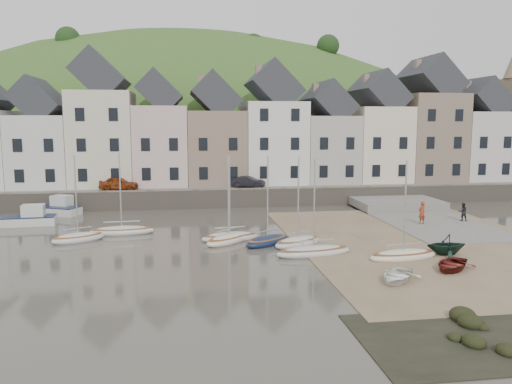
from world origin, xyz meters
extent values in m
plane|color=#474238|center=(0.00, 0.00, 0.00)|extent=(160.00, 160.00, 0.00)
cube|color=#3A5F26|center=(0.00, 32.00, 0.75)|extent=(90.00, 30.00, 1.50)
cube|color=slate|center=(0.00, 20.50, 1.55)|extent=(70.00, 7.00, 0.10)
cube|color=slate|center=(0.00, 17.00, 0.90)|extent=(70.00, 1.20, 1.80)
cube|color=brown|center=(11.00, 0.00, 0.03)|extent=(18.00, 26.00, 0.06)
cube|color=slate|center=(15.00, 8.00, 0.06)|extent=(8.00, 18.00, 0.12)
ellipsoid|color=#3A5F26|center=(-5.00, 60.00, -18.00)|extent=(134.40, 84.00, 84.00)
cylinder|color=#382619|center=(-22.00, 48.00, 18.00)|extent=(0.50, 0.50, 3.00)
sphere|color=#213D19|center=(-22.00, 48.00, 20.50)|extent=(3.60, 3.60, 3.60)
cylinder|color=#382619|center=(-8.00, 52.00, 18.00)|extent=(0.50, 0.50, 3.00)
sphere|color=#213D19|center=(-8.00, 52.00, 20.50)|extent=(3.60, 3.60, 3.60)
cylinder|color=#382619|center=(6.00, 50.00, 18.00)|extent=(0.50, 0.50, 3.00)
sphere|color=#213D19|center=(6.00, 50.00, 20.50)|extent=(3.60, 3.60, 3.60)
cylinder|color=#382619|center=(18.00, 49.00, 18.00)|extent=(0.50, 0.50, 3.00)
sphere|color=#213D19|center=(18.00, 49.00, 20.50)|extent=(3.60, 3.60, 3.60)
cube|color=silver|center=(-20.05, 24.00, 5.25)|extent=(5.80, 8.00, 7.50)
cube|color=gray|center=(-21.50, 24.00, 11.92)|extent=(0.60, 0.90, 1.40)
cube|color=beige|center=(-13.90, 24.00, 6.50)|extent=(6.40, 8.00, 10.00)
cube|color=gray|center=(-15.50, 24.00, 14.73)|extent=(0.60, 0.90, 1.40)
cube|color=#C9ABA7|center=(-7.85, 24.00, 5.75)|extent=(5.60, 8.00, 8.50)
cube|color=gray|center=(-9.25, 24.00, 12.82)|extent=(0.60, 0.90, 1.40)
cube|color=#816D59|center=(-1.90, 24.00, 5.50)|extent=(6.20, 8.00, 8.00)
cube|color=gray|center=(-3.45, 24.00, 12.62)|extent=(0.60, 0.90, 1.40)
cube|color=silver|center=(4.55, 24.00, 6.00)|extent=(6.60, 8.00, 9.00)
cube|color=gray|center=(2.90, 24.00, 13.83)|extent=(0.60, 0.90, 1.40)
cube|color=#AAA79C|center=(10.80, 24.00, 5.25)|extent=(5.80, 8.00, 7.50)
cube|color=gray|center=(9.35, 24.00, 11.92)|extent=(0.60, 0.90, 1.40)
cube|color=beige|center=(16.75, 24.00, 5.75)|extent=(6.00, 8.00, 8.50)
cube|color=gray|center=(15.25, 24.00, 13.02)|extent=(0.60, 0.90, 1.40)
cube|color=#7D6B5A|center=(23.00, 24.00, 6.50)|extent=(6.40, 8.00, 10.00)
cube|color=gray|center=(21.40, 24.00, 14.73)|extent=(0.60, 0.90, 1.40)
cube|color=beige|center=(29.15, 24.00, 5.50)|extent=(5.80, 8.00, 8.00)
cube|color=gray|center=(27.70, 24.00, 12.42)|extent=(0.60, 0.90, 1.40)
ellipsoid|color=silver|center=(-10.21, 6.05, 0.20)|extent=(4.91, 1.79, 0.84)
ellipsoid|color=brown|center=(-10.21, 6.05, 0.42)|extent=(4.52, 1.63, 0.20)
cylinder|color=#B2B5B7|center=(-10.21, 6.05, 3.30)|extent=(0.10, 0.10, 5.60)
cylinder|color=#B2B5B7|center=(-10.21, 6.05, 0.95)|extent=(2.66, 0.24, 0.08)
ellipsoid|color=silver|center=(-13.00, 4.08, 0.20)|extent=(3.96, 3.03, 0.84)
ellipsoid|color=brown|center=(-13.00, 4.08, 0.42)|extent=(3.63, 2.77, 0.20)
cylinder|color=#B2B5B7|center=(-13.00, 4.08, 3.30)|extent=(0.10, 0.10, 5.60)
cylinder|color=#B2B5B7|center=(-13.00, 4.08, 0.95)|extent=(1.83, 1.01, 0.08)
ellipsoid|color=beige|center=(-2.49, 2.21, 0.20)|extent=(4.10, 3.93, 0.84)
ellipsoid|color=brown|center=(-2.49, 2.21, 0.42)|extent=(3.76, 3.60, 0.20)
cylinder|color=#B2B5B7|center=(-2.49, 2.21, 3.30)|extent=(0.10, 0.10, 5.60)
cylinder|color=#B2B5B7|center=(-2.49, 2.21, 0.95)|extent=(1.75, 1.61, 0.08)
ellipsoid|color=silver|center=(-2.34, 2.81, 0.20)|extent=(4.30, 2.11, 0.84)
ellipsoid|color=brown|center=(-2.34, 2.81, 0.42)|extent=(3.96, 1.92, 0.20)
cylinder|color=#B2B5B7|center=(-2.34, 2.81, 3.30)|extent=(0.10, 0.10, 5.60)
cylinder|color=#B2B5B7|center=(-2.34, 2.81, 0.95)|extent=(2.25, 0.42, 0.08)
ellipsoid|color=silver|center=(2.52, -1.97, 0.20)|extent=(5.17, 2.23, 0.84)
ellipsoid|color=brown|center=(2.52, -1.97, 0.42)|extent=(4.76, 2.04, 0.20)
cylinder|color=#B2B5B7|center=(2.52, -1.97, 3.30)|extent=(0.10, 0.10, 5.60)
cylinder|color=#B2B5B7|center=(2.52, -1.97, 0.95)|extent=(2.73, 0.49, 0.08)
ellipsoid|color=#131F3D|center=(0.12, 1.30, 0.20)|extent=(4.03, 3.56, 0.84)
ellipsoid|color=brown|center=(0.12, 1.30, 0.42)|extent=(3.69, 3.26, 0.20)
cylinder|color=#B2B5B7|center=(0.12, 1.30, 3.30)|extent=(0.10, 0.10, 5.60)
cylinder|color=#B2B5B7|center=(0.12, 1.30, 0.95)|extent=(1.76, 1.36, 0.08)
ellipsoid|color=silver|center=(2.10, 0.63, 0.20)|extent=(4.10, 3.18, 0.84)
ellipsoid|color=brown|center=(2.10, 0.63, 0.42)|extent=(3.76, 2.91, 0.20)
cylinder|color=#B2B5B7|center=(2.10, 0.63, 3.30)|extent=(0.10, 0.10, 5.60)
cylinder|color=#B2B5B7|center=(2.10, 0.63, 0.95)|extent=(1.89, 1.10, 0.08)
ellipsoid|color=beige|center=(7.72, -3.70, 0.20)|extent=(4.68, 2.12, 0.84)
ellipsoid|color=brown|center=(7.72, -3.70, 0.42)|extent=(4.30, 1.93, 0.20)
cylinder|color=#B2B5B7|center=(7.72, -3.70, 3.30)|extent=(0.10, 0.10, 5.60)
cylinder|color=#B2B5B7|center=(7.72, -3.70, 0.95)|extent=(2.47, 0.43, 0.08)
cube|color=silver|center=(-18.43, 10.53, 0.35)|extent=(4.97, 2.06, 0.70)
cube|color=#131F3D|center=(-18.43, 10.53, 0.72)|extent=(4.87, 2.11, 0.08)
cube|color=silver|center=(-17.71, 10.48, 1.20)|extent=(1.78, 1.33, 1.00)
cube|color=silver|center=(-17.30, 15.30, 0.35)|extent=(5.22, 3.72, 0.70)
cube|color=#131F3D|center=(-17.30, 15.30, 0.72)|extent=(5.15, 3.72, 0.08)
cube|color=silver|center=(-16.63, 15.63, 1.20)|extent=(2.09, 1.85, 1.00)
imported|color=white|center=(5.49, -7.91, 0.36)|extent=(3.50, 3.58, 0.61)
imported|color=black|center=(10.77, -3.26, 0.73)|extent=(2.55, 2.21, 1.33)
imported|color=maroon|center=(9.41, -6.39, 0.37)|extent=(3.68, 3.64, 0.63)
imported|color=#94351B|center=(13.61, 5.81, 1.05)|extent=(0.79, 0.65, 1.86)
imported|color=black|center=(17.66, 6.59, 0.89)|extent=(0.84, 0.71, 1.54)
imported|color=maroon|center=(-11.95, 19.50, 2.25)|extent=(3.97, 1.89, 1.31)
imported|color=black|center=(1.12, 19.50, 2.19)|extent=(3.80, 2.35, 1.18)
ellipsoid|color=black|center=(6.34, -14.26, 0.10)|extent=(0.52, 0.57, 0.34)
ellipsoid|color=black|center=(5.95, -16.44, 0.16)|extent=(0.78, 0.86, 0.51)
ellipsoid|color=black|center=(5.16, -15.61, 0.18)|extent=(0.88, 0.97, 0.57)
ellipsoid|color=black|center=(6.04, -13.89, 0.20)|extent=(1.02, 1.12, 0.66)
ellipsoid|color=black|center=(4.72, -15.04, 0.12)|extent=(0.58, 0.64, 0.38)
ellipsoid|color=black|center=(6.10, -13.21, 0.22)|extent=(1.09, 1.20, 0.71)
camera|label=1|loc=(-5.59, -32.32, 8.39)|focal=35.52mm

